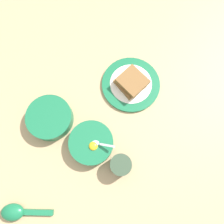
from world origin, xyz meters
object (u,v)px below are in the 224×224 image
at_px(soup_spoon, 17,212).
at_px(drinking_cup, 121,165).
at_px(egg_bowl, 91,143).
at_px(toast_plate, 131,84).
at_px(toast_sandwich, 132,82).
at_px(congee_bowl, 50,118).

relative_size(soup_spoon, drinking_cup, 2.38).
xyz_separation_m(egg_bowl, drinking_cup, (0.09, -0.08, 0.01)).
xyz_separation_m(toast_plate, toast_sandwich, (0.00, -0.00, 0.03)).
height_order(toast_plate, soup_spoon, soup_spoon).
bearing_deg(toast_sandwich, congee_bowl, -160.96).
height_order(congee_bowl, drinking_cup, drinking_cup).
bearing_deg(toast_sandwich, egg_bowl, -128.28).
relative_size(toast_plate, soup_spoon, 1.30).
bearing_deg(soup_spoon, toast_plate, 44.27).
height_order(toast_sandwich, soup_spoon, toast_sandwich).
relative_size(egg_bowl, toast_plate, 0.71).
bearing_deg(congee_bowl, egg_bowl, -36.20).
xyz_separation_m(toast_sandwich, soup_spoon, (-0.41, -0.40, -0.02)).
bearing_deg(egg_bowl, congee_bowl, 143.80).
bearing_deg(congee_bowl, toast_plate, 19.57).
bearing_deg(toast_sandwich, soup_spoon, -135.97).
relative_size(toast_plate, toast_sandwich, 1.64).
relative_size(egg_bowl, congee_bowl, 0.97).
height_order(toast_plate, toast_sandwich, toast_sandwich).
height_order(toast_sandwich, drinking_cup, drinking_cup).
height_order(egg_bowl, soup_spoon, egg_bowl).
bearing_deg(drinking_cup, soup_spoon, -161.71).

